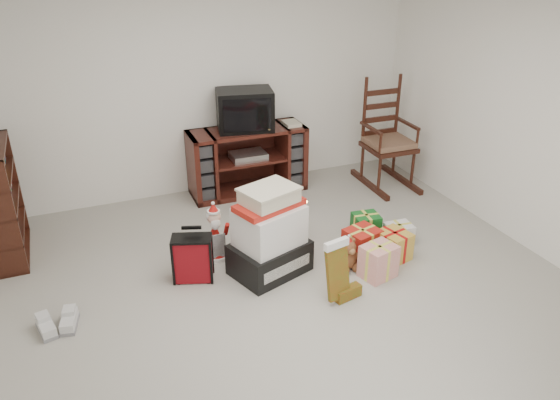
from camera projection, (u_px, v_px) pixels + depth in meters
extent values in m
cube|color=#AAA79C|center=(295.00, 296.00, 4.80)|extent=(5.00, 5.00, 0.01)
cube|color=white|center=(210.00, 88.00, 6.33)|extent=(5.00, 0.01, 2.50)
cube|color=white|center=(552.00, 383.00, 2.17)|extent=(5.00, 0.01, 2.50)
cube|color=white|center=(541.00, 125.00, 5.11)|extent=(0.01, 5.00, 2.50)
cube|color=#471914|center=(248.00, 161.00, 6.59)|extent=(1.40, 0.51, 0.80)
cube|color=#AEAEB0|center=(248.00, 156.00, 6.53)|extent=(0.42, 0.30, 0.08)
cube|color=#39160F|center=(1.00, 202.00, 5.19)|extent=(0.31, 0.93, 1.13)
cube|color=#39160F|center=(389.00, 147.00, 6.72)|extent=(0.57, 0.55, 0.05)
cube|color=brown|center=(389.00, 142.00, 6.69)|extent=(0.52, 0.50, 0.06)
cube|color=#39160F|center=(381.00, 106.00, 6.72)|extent=(0.47, 0.08, 0.85)
cube|color=#39160F|center=(385.00, 182.00, 6.92)|extent=(0.58, 0.93, 0.06)
cube|color=black|center=(270.00, 258.00, 5.07)|extent=(0.79, 0.68, 0.30)
cube|color=white|center=(269.00, 226.00, 4.93)|extent=(0.67, 0.59, 0.37)
cube|color=#B11E14|center=(269.00, 205.00, 4.83)|extent=(0.68, 0.50, 0.05)
cube|color=beige|center=(269.00, 196.00, 4.80)|extent=(0.54, 0.47, 0.12)
cube|color=maroon|center=(193.00, 259.00, 4.92)|extent=(0.38, 0.28, 0.45)
cube|color=black|center=(188.00, 228.00, 4.87)|extent=(0.18, 0.08, 0.03)
ellipsoid|color=brown|center=(347.00, 258.00, 5.15)|extent=(0.21, 0.18, 0.22)
sphere|color=brown|center=(349.00, 247.00, 5.07)|extent=(0.14, 0.14, 0.14)
cone|color=#AC1612|center=(289.00, 223.00, 5.59)|extent=(0.27, 0.27, 0.39)
sphere|color=beige|center=(289.00, 202.00, 5.49)|extent=(0.13, 0.13, 0.13)
cone|color=#AC1612|center=(289.00, 193.00, 5.44)|extent=(0.12, 0.12, 0.10)
cylinder|color=silver|center=(306.00, 207.00, 5.46)|extent=(0.02, 0.02, 0.12)
cone|color=#AC1612|center=(215.00, 239.00, 5.30)|extent=(0.27, 0.27, 0.39)
sphere|color=beige|center=(214.00, 217.00, 5.19)|extent=(0.13, 0.13, 0.13)
cone|color=#AC1612|center=(213.00, 208.00, 5.15)|extent=(0.12, 0.12, 0.10)
cylinder|color=silver|center=(231.00, 223.00, 5.17)|extent=(0.02, 0.02, 0.12)
cube|color=silver|center=(46.00, 327.00, 4.34)|extent=(0.17, 0.29, 0.10)
cube|color=silver|center=(69.00, 322.00, 4.40)|extent=(0.17, 0.29, 0.10)
cube|color=#B11E14|center=(361.00, 243.00, 5.34)|extent=(0.28, 0.28, 0.28)
cube|color=#1B6D2C|center=(366.00, 227.00, 5.63)|extent=(0.28, 0.28, 0.28)
cube|color=gold|center=(393.00, 245.00, 5.30)|extent=(0.28, 0.28, 0.28)
cube|color=white|center=(377.00, 263.00, 5.01)|extent=(0.28, 0.28, 0.28)
cube|color=white|center=(399.00, 231.00, 5.55)|extent=(0.28, 0.28, 0.28)
cube|color=black|center=(245.00, 110.00, 6.32)|extent=(0.72, 0.57, 0.47)
cube|color=black|center=(251.00, 115.00, 6.13)|extent=(0.53, 0.13, 0.37)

